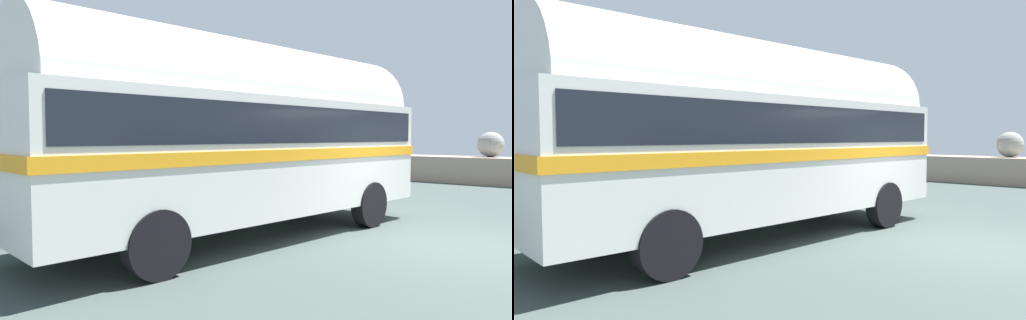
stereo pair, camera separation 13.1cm
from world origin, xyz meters
TOP-DOWN VIEW (x-y plane):
  - ground at (0.00, 0.00)m, footprint 32.00×26.00m
  - vintage_coach at (-3.45, -2.01)m, footprint 3.24×8.78m
  - second_coach at (-7.53, -2.20)m, footprint 2.51×8.60m

SIDE VIEW (x-z plane):
  - ground at x=0.00m, z-range 0.00..0.02m
  - vintage_coach at x=-3.45m, z-range 0.20..3.90m
  - second_coach at x=-7.53m, z-range 0.20..3.90m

